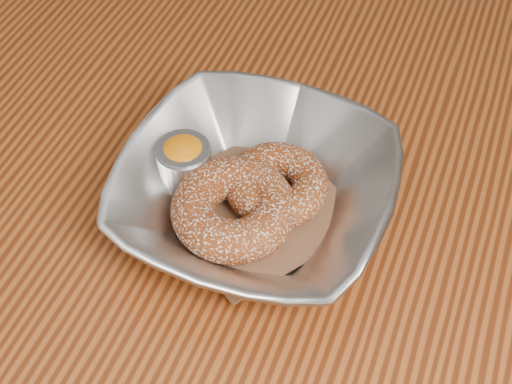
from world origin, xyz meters
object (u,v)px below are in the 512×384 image
(table, at_px, (235,246))
(donut_back, at_px, (276,185))
(ramekin, at_px, (184,162))
(serving_bowl, at_px, (256,193))
(donut_front, at_px, (234,209))

(table, distance_m, donut_back, 0.13)
(ramekin, bearing_deg, serving_bowl, -4.24)
(table, relative_size, serving_bowl, 5.03)
(ramekin, bearing_deg, donut_front, -25.74)
(donut_back, relative_size, ramekin, 1.82)
(serving_bowl, bearing_deg, table, 145.96)
(donut_back, bearing_deg, serving_bowl, -126.75)
(serving_bowl, xyz_separation_m, donut_back, (0.01, 0.02, -0.00))
(table, bearing_deg, donut_front, -65.15)
(donut_back, distance_m, donut_front, 0.05)
(table, height_order, donut_front, donut_front)
(table, relative_size, ramekin, 23.72)
(serving_bowl, distance_m, donut_back, 0.02)
(donut_front, bearing_deg, ramekin, 154.26)
(donut_front, relative_size, ramekin, 2.14)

